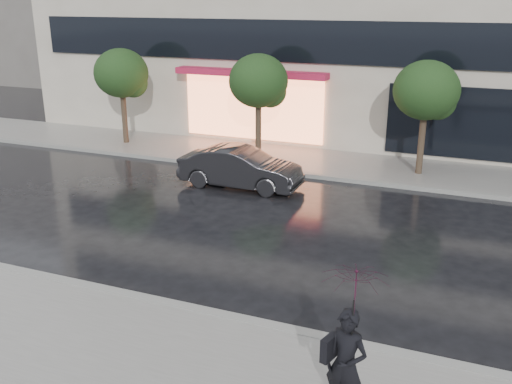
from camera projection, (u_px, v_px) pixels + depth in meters
The scene contains 10 objects.
ground at pixel (216, 291), 12.15m from camera, with size 120.00×120.00×0.00m, color black.
sidewalk_near at pixel (130, 378), 9.27m from camera, with size 60.00×4.50×0.12m, color slate.
sidewalk_far at pixel (336, 164), 21.12m from camera, with size 60.00×3.50×0.12m, color slate.
curb_near at pixel (194, 311), 11.24m from camera, with size 60.00×0.25×0.14m, color gray.
curb_far at pixel (323, 177), 19.58m from camera, with size 60.00×0.25×0.14m, color gray.
tree_far_west at pixel (123, 75), 23.15m from camera, with size 2.20×2.20×3.99m.
tree_mid_west at pixel (260, 83), 21.04m from camera, with size 2.20×2.20×3.99m.
tree_mid_east at pixel (428, 93), 18.92m from camera, with size 2.20×2.20×3.99m.
parked_car at pixel (240, 168), 18.56m from camera, with size 1.40×4.01×1.32m, color #232326.
pedestrian_with_umbrella at pixel (351, 324), 7.84m from camera, with size 1.16×1.17×2.41m.
Camera 1 is at (4.81, -9.71, 5.94)m, focal length 40.00 mm.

